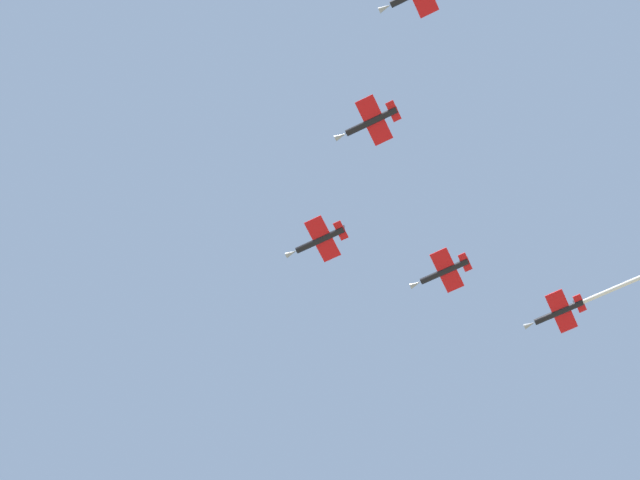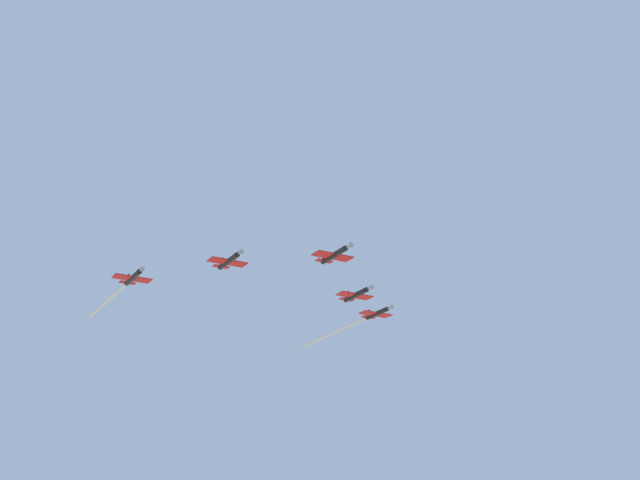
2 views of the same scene
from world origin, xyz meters
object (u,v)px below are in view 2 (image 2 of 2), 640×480
Objects in this scene: jet_lead at (335,255)px; jet_port_outer at (353,324)px; jet_port_inner at (356,295)px; jet_starboard_inner at (229,261)px; jet_starboard_outer at (120,289)px.

jet_lead is 57.50m from jet_port_outer.
jet_starboard_inner reaches higher than jet_port_inner.
jet_starboard_outer is (36.27, 55.39, -0.74)m from jet_port_outer.
jet_port_inner is at bearing 180.00° from jet_starboard_inner.
jet_port_inner is 56.33m from jet_starboard_outer.
jet_lead is at bearing 132.37° from jet_starboard_inner.
jet_port_inner is 1.00× the size of jet_starboard_inner.
jet_lead is 24.59m from jet_port_inner.
jet_starboard_inner is at bearing 121.85° from jet_starboard_outer.
jet_port_outer is (14.08, -30.17, 1.78)m from jet_port_inner.
jet_port_inner is 0.31× the size of jet_starboard_outer.
jet_starboard_outer reaches higher than jet_port_inner.
jet_port_inner is 0.27× the size of jet_port_outer.
jet_starboard_outer is (55.65, 1.25, -0.38)m from jet_lead.
jet_starboard_inner is 0.31× the size of jet_starboard_outer.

